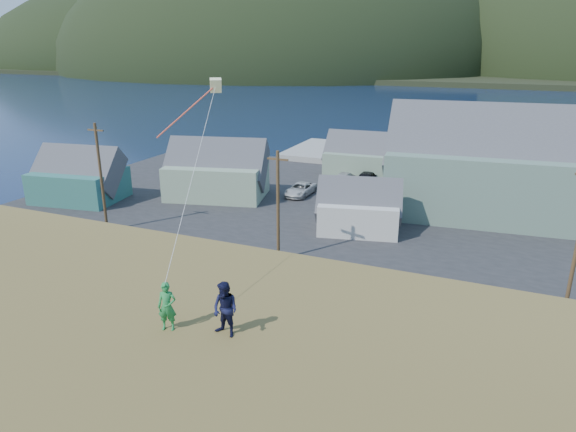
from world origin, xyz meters
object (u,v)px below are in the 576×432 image
(shed_palegreen_near, at_px, (217,171))
(kite_flyer_navy, at_px, (225,309))
(wharf, at_px, (380,156))
(shed_palegreen_far, at_px, (367,157))
(shed_white, at_px, (359,207))
(kite_flyer_green, at_px, (167,306))
(shed_teal, at_px, (78,177))

(shed_palegreen_near, height_order, kite_flyer_navy, kite_flyer_navy)
(wharf, relative_size, shed_palegreen_far, 2.54)
(shed_white, bearing_deg, shed_palegreen_far, 90.18)
(shed_palegreen_far, distance_m, kite_flyer_navy, 48.94)
(shed_white, relative_size, shed_palegreen_far, 0.78)
(shed_palegreen_near, relative_size, kite_flyer_green, 7.42)
(shed_teal, height_order, kite_flyer_navy, kite_flyer_navy)
(kite_flyer_navy, bearing_deg, shed_palegreen_far, 110.48)
(wharf, bearing_deg, kite_flyer_green, -83.14)
(shed_palegreen_far, bearing_deg, kite_flyer_green, -85.47)
(shed_white, bearing_deg, shed_palegreen_near, 152.64)
(wharf, height_order, kite_flyer_navy, kite_flyer_navy)
(wharf, height_order, shed_palegreen_far, shed_palegreen_far)
(shed_white, distance_m, kite_flyer_navy, 29.98)
(shed_teal, bearing_deg, kite_flyer_green, -50.10)
(wharf, distance_m, shed_palegreen_far, 11.45)
(wharf, distance_m, shed_teal, 40.21)
(wharf, distance_m, kite_flyer_green, 60.48)
(shed_teal, height_order, shed_white, shed_teal)
(shed_teal, height_order, shed_palegreen_far, shed_teal)
(shed_teal, xyz_separation_m, kite_flyer_navy, (32.76, -26.84, 5.48))
(shed_palegreen_near, bearing_deg, shed_palegreen_far, 35.91)
(wharf, relative_size, kite_flyer_navy, 15.02)
(shed_teal, relative_size, kite_flyer_navy, 5.55)
(wharf, xyz_separation_m, shed_white, (5.19, -30.01, 1.76))
(shed_teal, bearing_deg, shed_palegreen_near, 19.42)
(shed_palegreen_near, xyz_separation_m, shed_white, (16.57, -4.34, -0.63))
(shed_teal, distance_m, shed_palegreen_near, 14.10)
(wharf, xyz_separation_m, kite_flyer_green, (7.16, -59.58, 7.53))
(shed_palegreen_near, distance_m, shed_white, 17.14)
(shed_white, bearing_deg, shed_teal, 171.88)
(shed_palegreen_near, distance_m, kite_flyer_navy, 39.54)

